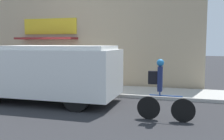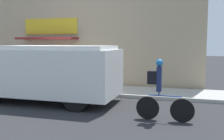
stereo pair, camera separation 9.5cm
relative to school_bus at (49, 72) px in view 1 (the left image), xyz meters
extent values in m
plane|color=#2B2B2D|center=(-0.65, 1.41, -1.09)|extent=(70.00, 70.00, 0.00)
cube|color=#ADAAA3|center=(-0.65, 2.44, -1.02)|extent=(28.00, 2.07, 0.13)
cube|color=tan|center=(-0.65, 3.73, 1.30)|extent=(12.34, 0.18, 4.77)
cube|color=gold|center=(-1.95, 3.62, 1.87)|extent=(2.91, 0.05, 0.79)
cube|color=maroon|center=(-1.95, 3.20, 1.26)|extent=(3.05, 0.86, 0.10)
cube|color=white|center=(0.29, 0.00, 0.02)|extent=(4.37, 2.21, 1.60)
cube|color=white|center=(0.29, 0.00, 0.88)|extent=(4.02, 2.03, 0.13)
cube|color=red|center=(-0.92, 1.34, 0.10)|extent=(0.03, 0.44, 0.44)
cylinder|color=black|center=(-1.89, 0.92, -0.66)|extent=(0.86, 0.26, 0.86)
cylinder|color=black|center=(1.44, 0.94, -0.66)|extent=(0.86, 0.26, 0.86)
cylinder|color=black|center=(1.45, -0.93, -0.66)|extent=(0.86, 0.26, 0.86)
cylinder|color=black|center=(4.68, -1.21, -0.76)|extent=(0.65, 0.06, 0.65)
cylinder|color=black|center=(3.74, -1.18, -0.76)|extent=(0.65, 0.06, 0.65)
cylinder|color=#234793|center=(4.21, -1.19, -0.39)|extent=(0.89, 0.06, 0.04)
cylinder|color=#234793|center=(4.04, -1.19, -0.33)|extent=(0.04, 0.04, 0.12)
cube|color=navy|center=(4.04, -1.19, 0.07)|extent=(0.13, 0.20, 0.68)
sphere|color=#2375B7|center=(4.04, -1.19, 0.51)|extent=(0.20, 0.20, 0.20)
cube|color=black|center=(3.85, -1.18, 0.10)|extent=(0.26, 0.15, 0.36)
cylinder|color=slate|center=(-0.52, 3.08, -0.49)|extent=(0.52, 0.52, 0.93)
cylinder|color=black|center=(-0.52, 3.08, 0.00)|extent=(0.53, 0.53, 0.04)
camera|label=1|loc=(4.72, -8.36, 1.06)|focal=42.00mm
camera|label=2|loc=(4.81, -8.33, 1.06)|focal=42.00mm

